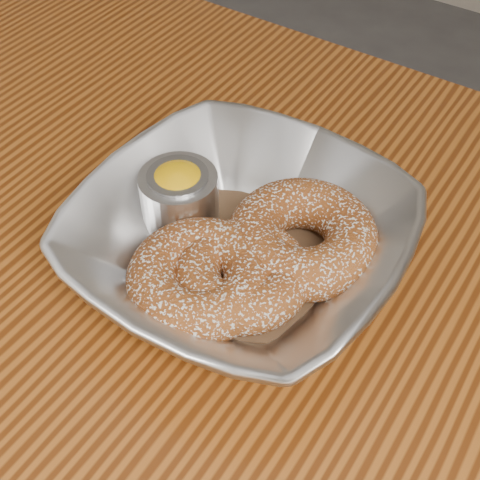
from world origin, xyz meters
The scene contains 7 objects.
table centered at (0.00, 0.00, 0.65)m, with size 1.20×0.80×0.75m.
serving_bowl centered at (-0.05, 0.08, 0.78)m, with size 0.24×0.24×0.06m, color silver.
parchment centered at (-0.05, 0.08, 0.76)m, with size 0.14×0.14×0.00m, color brown.
donut_back centered at (-0.01, 0.11, 0.78)m, with size 0.11×0.11×0.04m, color brown.
donut_front centered at (-0.05, 0.04, 0.78)m, with size 0.10×0.10×0.04m, color brown.
donut_extra centered at (-0.03, 0.06, 0.78)m, with size 0.10×0.10×0.03m, color brown.
ramekin centered at (-0.11, 0.09, 0.79)m, with size 0.06×0.06×0.05m.
Camera 1 is at (0.13, -0.19, 1.13)m, focal length 50.00 mm.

